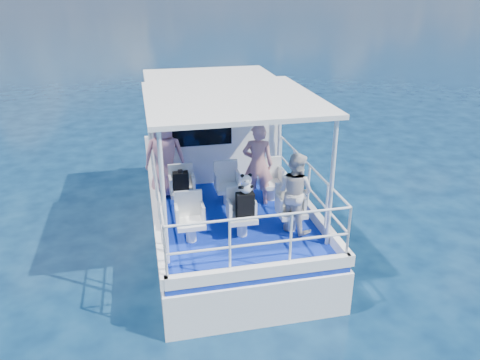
# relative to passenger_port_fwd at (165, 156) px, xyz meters

# --- Properties ---
(ground) EXTENTS (2000.00, 2000.00, 0.00)m
(ground) POSITION_rel_passenger_port_fwd_xyz_m (1.17, -0.90, -1.75)
(ground) COLOR #061932
(ground) RESTS_ON ground
(hull) EXTENTS (3.00, 7.00, 1.60)m
(hull) POSITION_rel_passenger_port_fwd_xyz_m (1.17, 0.10, -1.75)
(hull) COLOR white
(hull) RESTS_ON ground
(deck) EXTENTS (2.90, 6.90, 0.10)m
(deck) POSITION_rel_passenger_port_fwd_xyz_m (1.17, 0.10, -0.90)
(deck) COLOR navy
(deck) RESTS_ON hull
(cabin) EXTENTS (2.85, 2.00, 2.20)m
(cabin) POSITION_rel_passenger_port_fwd_xyz_m (1.17, 1.40, 0.25)
(cabin) COLOR white
(cabin) RESTS_ON deck
(canopy) EXTENTS (3.00, 3.20, 0.08)m
(canopy) POSITION_rel_passenger_port_fwd_xyz_m (1.17, -1.10, 1.39)
(canopy) COLOR white
(canopy) RESTS_ON cabin
(canopy_posts) EXTENTS (2.77, 2.97, 2.20)m
(canopy_posts) POSITION_rel_passenger_port_fwd_xyz_m (1.17, -1.15, 0.25)
(canopy_posts) COLOR white
(canopy_posts) RESTS_ON deck
(railings) EXTENTS (2.84, 3.59, 1.00)m
(railings) POSITION_rel_passenger_port_fwd_xyz_m (1.17, -1.47, -0.35)
(railings) COLOR white
(railings) RESTS_ON deck
(seat_port_fwd) EXTENTS (0.48, 0.46, 0.38)m
(seat_port_fwd) POSITION_rel_passenger_port_fwd_xyz_m (0.27, -0.70, -0.66)
(seat_port_fwd) COLOR white
(seat_port_fwd) RESTS_ON deck
(seat_center_fwd) EXTENTS (0.48, 0.46, 0.38)m
(seat_center_fwd) POSITION_rel_passenger_port_fwd_xyz_m (1.17, -0.70, -0.66)
(seat_center_fwd) COLOR white
(seat_center_fwd) RESTS_ON deck
(seat_stbd_fwd) EXTENTS (0.48, 0.46, 0.38)m
(seat_stbd_fwd) POSITION_rel_passenger_port_fwd_xyz_m (2.07, -0.70, -0.66)
(seat_stbd_fwd) COLOR white
(seat_stbd_fwd) RESTS_ON deck
(seat_port_aft) EXTENTS (0.48, 0.46, 0.38)m
(seat_port_aft) POSITION_rel_passenger_port_fwd_xyz_m (0.27, -2.00, -0.66)
(seat_port_aft) COLOR white
(seat_port_aft) RESTS_ON deck
(seat_center_aft) EXTENTS (0.48, 0.46, 0.38)m
(seat_center_aft) POSITION_rel_passenger_port_fwd_xyz_m (1.17, -2.00, -0.66)
(seat_center_aft) COLOR white
(seat_center_aft) RESTS_ON deck
(seat_stbd_aft) EXTENTS (0.48, 0.46, 0.38)m
(seat_stbd_aft) POSITION_rel_passenger_port_fwd_xyz_m (2.07, -2.00, -0.66)
(seat_stbd_aft) COLOR white
(seat_stbd_aft) RESTS_ON deck
(passenger_port_fwd) EXTENTS (0.69, 0.53, 1.71)m
(passenger_port_fwd) POSITION_rel_passenger_port_fwd_xyz_m (0.00, 0.00, 0.00)
(passenger_port_fwd) COLOR #C17D8F
(passenger_port_fwd) RESTS_ON deck
(passenger_stbd_fwd) EXTENTS (0.69, 0.54, 1.65)m
(passenger_stbd_fwd) POSITION_rel_passenger_port_fwd_xyz_m (1.75, -0.78, -0.03)
(passenger_stbd_fwd) COLOR tan
(passenger_stbd_fwd) RESTS_ON deck
(passenger_stbd_aft) EXTENTS (0.87, 0.90, 1.46)m
(passenger_stbd_aft) POSITION_rel_passenger_port_fwd_xyz_m (2.12, -1.97, -0.12)
(passenger_stbd_aft) COLOR silver
(passenger_stbd_aft) RESTS_ON deck
(backpack_port) EXTENTS (0.30, 0.17, 0.39)m
(backpack_port) POSITION_rel_passenger_port_fwd_xyz_m (0.24, -0.71, -0.28)
(backpack_port) COLOR black
(backpack_port) RESTS_ON seat_port_fwd
(backpack_center) EXTENTS (0.30, 0.17, 0.46)m
(backpack_center) POSITION_rel_passenger_port_fwd_xyz_m (1.21, -2.06, -0.24)
(backpack_center) COLOR black
(backpack_center) RESTS_ON seat_center_aft
(compact_camera) EXTENTS (0.09, 0.06, 0.06)m
(compact_camera) POSITION_rel_passenger_port_fwd_xyz_m (0.24, -0.73, -0.06)
(compact_camera) COLOR black
(compact_camera) RESTS_ON backpack_port
(panda) EXTENTS (0.23, 0.19, 0.35)m
(panda) POSITION_rel_passenger_port_fwd_xyz_m (1.22, -2.05, 0.16)
(panda) COLOR silver
(panda) RESTS_ON backpack_center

